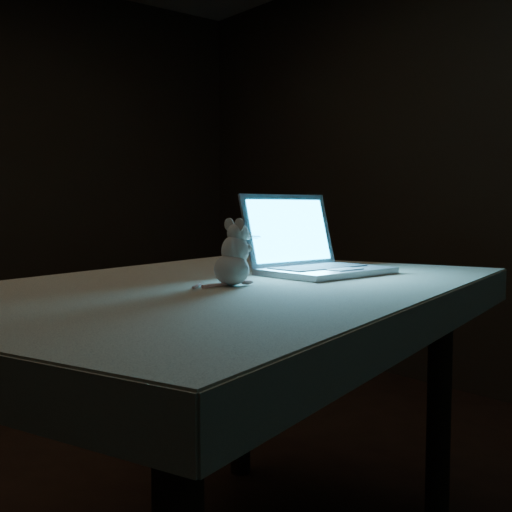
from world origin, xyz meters
TOP-DOWN VIEW (x-y plane):
  - right_wall at (2.25, 0.00)m, footprint 0.04×5.00m
  - table at (0.05, -0.54)m, footprint 1.82×1.46m
  - tablecloth at (0.13, -0.57)m, footprint 1.86×1.41m
  - laptop at (0.43, -0.56)m, footprint 0.38×0.34m
  - plush_mouse at (0.03, -0.60)m, footprint 0.15×0.15m

SIDE VIEW (x-z plane):
  - table at x=0.05m, z-range 0.00..0.85m
  - tablecloth at x=0.13m, z-range 0.75..0.85m
  - plush_mouse at x=0.03m, z-range 0.85..1.03m
  - laptop at x=0.43m, z-range 0.85..1.10m
  - right_wall at x=2.25m, z-range 0.00..2.60m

